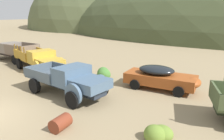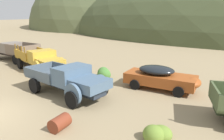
{
  "view_description": "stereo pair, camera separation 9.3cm",
  "coord_description": "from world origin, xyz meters",
  "px_view_note": "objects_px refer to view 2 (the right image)",
  "views": [
    {
      "loc": [
        10.27,
        -5.2,
        4.91
      ],
      "look_at": [
        3.18,
        7.06,
        1.14
      ],
      "focal_mm": 34.24,
      "sensor_mm": 36.0,
      "label": 1
    },
    {
      "loc": [
        10.35,
        -5.15,
        4.91
      ],
      "look_at": [
        3.18,
        7.06,
        1.14
      ],
      "focal_mm": 34.24,
      "sensor_mm": 36.0,
      "label": 2
    }
  ],
  "objects_px": {
    "car_oxide_orange": "(162,77)",
    "truck_chalk_blue": "(71,80)",
    "truck_faded_yellow": "(42,60)",
    "truck_primer_gray": "(12,51)",
    "oil_drum_spare": "(60,123)"
  },
  "relations": [
    {
      "from": "truck_primer_gray",
      "to": "oil_drum_spare",
      "type": "height_order",
      "value": "truck_primer_gray"
    },
    {
      "from": "truck_faded_yellow",
      "to": "oil_drum_spare",
      "type": "height_order",
      "value": "truck_faded_yellow"
    },
    {
      "from": "truck_primer_gray",
      "to": "car_oxide_orange",
      "type": "xyz_separation_m",
      "value": [
        16.87,
        -0.89,
        -0.2
      ]
    },
    {
      "from": "truck_chalk_blue",
      "to": "oil_drum_spare",
      "type": "xyz_separation_m",
      "value": [
        2.15,
        -3.29,
        -0.68
      ]
    },
    {
      "from": "truck_chalk_blue",
      "to": "truck_faded_yellow",
      "type": "bearing_deg",
      "value": 161.54
    },
    {
      "from": "car_oxide_orange",
      "to": "oil_drum_spare",
      "type": "distance_m",
      "value": 7.6
    },
    {
      "from": "truck_faded_yellow",
      "to": "car_oxide_orange",
      "type": "relative_size",
      "value": 1.35
    },
    {
      "from": "truck_primer_gray",
      "to": "truck_chalk_blue",
      "type": "relative_size",
      "value": 1.05
    },
    {
      "from": "truck_primer_gray",
      "to": "truck_chalk_blue",
      "type": "xyz_separation_m",
      "value": [
        12.5,
        -4.85,
        -0.02
      ]
    },
    {
      "from": "truck_faded_yellow",
      "to": "car_oxide_orange",
      "type": "bearing_deg",
      "value": 23.55
    },
    {
      "from": "truck_chalk_blue",
      "to": "car_oxide_orange",
      "type": "height_order",
      "value": "truck_chalk_blue"
    },
    {
      "from": "truck_primer_gray",
      "to": "truck_faded_yellow",
      "type": "bearing_deg",
      "value": 169.64
    },
    {
      "from": "truck_primer_gray",
      "to": "car_oxide_orange",
      "type": "distance_m",
      "value": 16.9
    },
    {
      "from": "truck_primer_gray",
      "to": "truck_faded_yellow",
      "type": "relative_size",
      "value": 0.98
    },
    {
      "from": "car_oxide_orange",
      "to": "truck_chalk_blue",
      "type": "bearing_deg",
      "value": -139.71
    }
  ]
}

